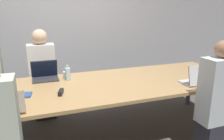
% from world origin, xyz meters
% --- Properties ---
extents(ground_plane, '(24.00, 24.00, 0.00)m').
position_xyz_m(ground_plane, '(0.00, 0.00, 0.00)').
color(ground_plane, '#4C4742').
extents(curtain_wall, '(12.00, 0.06, 2.80)m').
position_xyz_m(curtain_wall, '(0.00, 1.76, 1.40)').
color(curtain_wall, '#ADADB2').
rests_on(curtain_wall, ground_plane).
extents(conference_table, '(4.36, 1.31, 0.77)m').
position_xyz_m(conference_table, '(0.00, 0.00, 0.72)').
color(conference_table, tan).
rests_on(conference_table, ground_plane).
extents(laptop_far_midleft, '(0.36, 0.27, 0.27)m').
position_xyz_m(laptop_far_midleft, '(-0.54, 0.47, 0.85)').
color(laptop_far_midleft, '#333338').
rests_on(laptop_far_midleft, conference_table).
extents(person_far_midleft, '(0.40, 0.24, 1.45)m').
position_xyz_m(person_far_midleft, '(-0.56, 0.84, 0.71)').
color(person_far_midleft, '#2D2D38').
rests_on(person_far_midleft, ground_plane).
extents(cup_far_midleft, '(0.07, 0.07, 0.10)m').
position_xyz_m(cup_far_midleft, '(-0.26, 0.40, 0.82)').
color(cup_far_midleft, white).
rests_on(cup_far_midleft, conference_table).
extents(bottle_far_midleft, '(0.07, 0.07, 0.22)m').
position_xyz_m(bottle_far_midleft, '(-0.24, 0.32, 0.86)').
color(bottle_far_midleft, '#ADD1E0').
rests_on(bottle_far_midleft, conference_table).
extents(laptop_near_left, '(0.36, 0.22, 0.22)m').
position_xyz_m(laptop_near_left, '(-0.96, -0.52, 0.83)').
color(laptop_near_left, gray).
rests_on(laptop_near_left, conference_table).
extents(laptop_near_right, '(0.34, 0.27, 0.27)m').
position_xyz_m(laptop_near_right, '(1.33, -0.44, 0.85)').
color(laptop_near_right, silver).
rests_on(laptop_near_right, conference_table).
extents(person_near_right, '(0.40, 0.24, 1.41)m').
position_xyz_m(person_near_right, '(1.27, -0.87, 0.68)').
color(person_near_right, '#2D2D38').
rests_on(person_near_right, ground_plane).
extents(stapler, '(0.09, 0.16, 0.05)m').
position_xyz_m(stapler, '(-0.40, -0.19, 0.79)').
color(stapler, black).
rests_on(stapler, conference_table).
extents(notebook, '(0.25, 0.19, 0.02)m').
position_xyz_m(notebook, '(-0.84, -0.10, 0.78)').
color(notebook, '#2D4C8C').
rests_on(notebook, conference_table).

